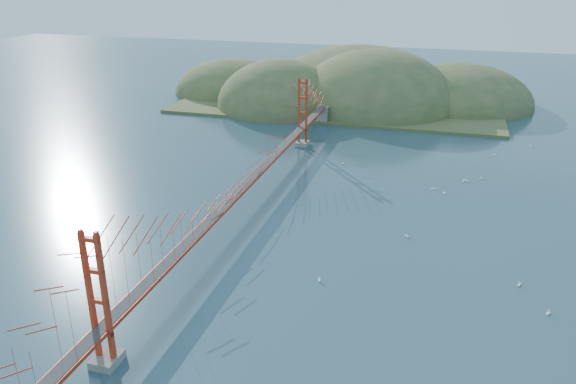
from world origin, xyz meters
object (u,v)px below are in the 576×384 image
(sailboat_1, at_px, (444,192))
(sailboat_2, at_px, (407,236))
(sailboat_0, at_px, (319,279))
(bridge, at_px, (240,161))

(sailboat_1, relative_size, sailboat_2, 0.95)
(sailboat_1, xyz_separation_m, sailboat_0, (-11.26, -27.29, 0.01))
(sailboat_0, xyz_separation_m, sailboat_2, (7.49, 12.33, -0.00))
(sailboat_1, distance_m, sailboat_0, 29.52)
(sailboat_0, relative_size, sailboat_2, 1.03)
(bridge, bearing_deg, sailboat_0, -45.00)
(bridge, distance_m, sailboat_1, 29.07)
(sailboat_1, bearing_deg, sailboat_2, -104.13)
(sailboat_2, bearing_deg, bridge, 177.42)
(bridge, distance_m, sailboat_2, 21.88)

